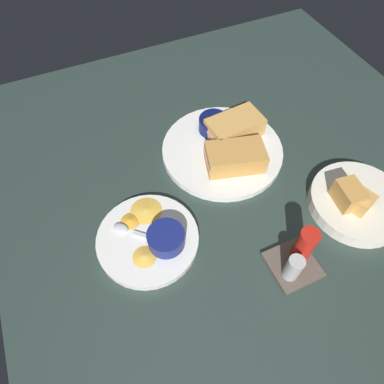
{
  "coord_description": "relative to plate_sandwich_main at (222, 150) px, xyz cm",
  "views": [
    {
      "loc": [
        30.4,
        40.6,
        62.92
      ],
      "look_at": [
        13.52,
        3.04,
        3.0
      ],
      "focal_mm": 32.02,
      "sensor_mm": 36.0,
      "label": 1
    }
  ],
  "objects": [
    {
      "name": "plate_sandwich_main",
      "position": [
        0.0,
        0.0,
        0.0
      ],
      "size": [
        28.81,
        28.81,
        1.6
      ],
      "primitive_type": "cylinder",
      "color": "white",
      "rests_on": "ground_plane"
    },
    {
      "name": "ground_plane",
      "position": [
        -1.29,
        6.45,
        -2.3
      ],
      "size": [
        110.0,
        110.0,
        3.0
      ],
      "primitive_type": "cube",
      "color": "#283833"
    },
    {
      "name": "plantain_chip_scatter",
      "position": [
        24.31,
        11.78,
        1.1
      ],
      "size": [
        11.56,
        17.42,
        0.6
      ],
      "color": "gold",
      "rests_on": "plate_chips_companion"
    },
    {
      "name": "bread_basket_rear",
      "position": [
        -18.85,
        25.47,
        1.26
      ],
      "size": [
        20.23,
        20.23,
        7.74
      ],
      "color": "silver",
      "rests_on": "ground_plane"
    },
    {
      "name": "plate_chips_companion",
      "position": [
        24.45,
        14.99,
        0.0
      ],
      "size": [
        20.56,
        20.56,
        1.6
      ],
      "primitive_type": "cylinder",
      "color": "white",
      "rests_on": "ground_plane"
    },
    {
      "name": "ramekin_dark_sauce",
      "position": [
        -0.71,
        -6.44,
        2.72
      ],
      "size": [
        7.22,
        7.22,
        3.55
      ],
      "color": "#0C144C",
      "rests_on": "plate_sandwich_main"
    },
    {
      "name": "spoon_by_dark_ramekin",
      "position": [
        0.68,
        -0.95,
        1.16
      ],
      "size": [
        3.87,
        9.92,
        0.8
      ],
      "color": "silver",
      "rests_on": "plate_sandwich_main"
    },
    {
      "name": "spoon_by_gravy_ramekin",
      "position": [
        27.76,
        11.91,
        1.16
      ],
      "size": [
        8.23,
        7.81,
        0.8
      ],
      "color": "silver",
      "rests_on": "plate_chips_companion"
    },
    {
      "name": "sandwich_half_near",
      "position": [
        -0.26,
        5.47,
        3.2
      ],
      "size": [
        14.64,
        10.76,
        4.8
      ],
      "color": "#C68C42",
      "rests_on": "plate_sandwich_main"
    },
    {
      "name": "sandwich_half_far",
      "position": [
        -4.61,
        -2.96,
        3.2
      ],
      "size": [
        13.79,
        8.65,
        4.8
      ],
      "color": "tan",
      "rests_on": "plate_sandwich_main"
    },
    {
      "name": "ramekin_light_gravy",
      "position": [
        21.36,
        17.56,
        2.64
      ],
      "size": [
        7.37,
        7.37,
        3.4
      ],
      "color": "navy",
      "rests_on": "plate_chips_companion"
    },
    {
      "name": "condiment_caddy",
      "position": [
        0.36,
        31.27,
        2.61
      ],
      "size": [
        9.0,
        9.0,
        9.5
      ],
      "color": "brown",
      "rests_on": "ground_plane"
    }
  ]
}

